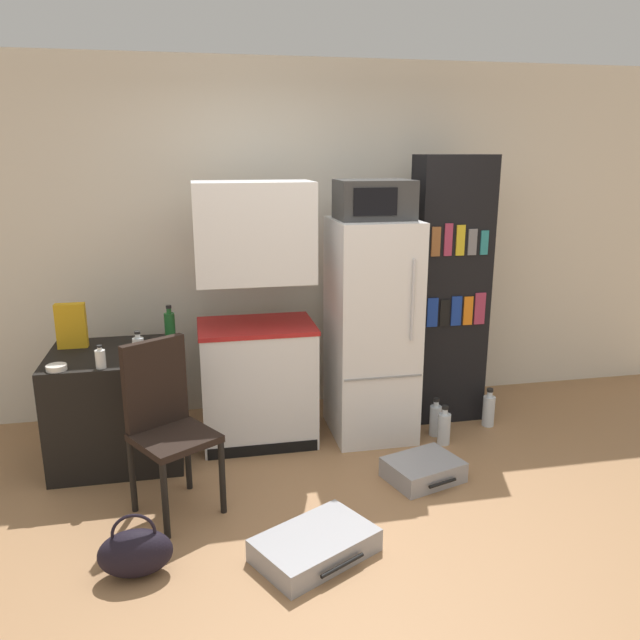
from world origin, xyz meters
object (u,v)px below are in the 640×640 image
bookshelf (449,292)px  suitcase_large_flat (315,545)px  water_bottle_front (435,420)px  water_bottle_middle (444,428)px  bottle_milk_white (100,358)px  side_table (118,405)px  microwave (374,200)px  chair (165,414)px  water_bottle_back (489,410)px  cereal_box (71,326)px  refrigerator (371,330)px  bottle_green_tall (170,326)px  bowl (56,368)px  handbag (135,552)px  kitchen_hutch (256,325)px  suitcase_small_flat (423,470)px  bottle_clear_short (139,349)px

bookshelf → suitcase_large_flat: 2.24m
suitcase_large_flat → bookshelf: bearing=21.3°
water_bottle_front → water_bottle_middle: (0.01, -0.14, 0.00)m
bottle_milk_white → water_bottle_middle: bottle_milk_white is taller
side_table → microwave: (1.76, 0.05, 1.32)m
chair → water_bottle_back: size_ratio=3.35×
bookshelf → chair: 2.29m
microwave → cereal_box: 2.18m
refrigerator → bottle_green_tall: refrigerator is taller
bowl → handbag: bowl is taller
kitchen_hutch → microwave: 1.18m
bowl → suitcase_large_flat: size_ratio=0.17×
chair → suitcase_small_flat: chair is taller
side_table → suitcase_small_flat: 2.05m
bottle_milk_white → suitcase_small_flat: (1.93, -0.39, -0.74)m
chair → handbag: 0.77m
chair → handbag: size_ratio=2.76×
suitcase_large_flat → water_bottle_front: bearing=18.9°
suitcase_small_flat → water_bottle_middle: bearing=36.9°
suitcase_small_flat → water_bottle_front: size_ratio=1.83×
microwave → bottle_clear_short: size_ratio=2.57×
side_table → water_bottle_middle: 2.25m
bottle_green_tall → water_bottle_back: bearing=-5.5°
water_bottle_back → bowl: bearing=-175.0°
chair → suitcase_small_flat: (1.56, -0.01, -0.51)m
bottle_milk_white → handbag: (0.23, -0.99, -0.68)m
water_bottle_front → suitcase_small_flat: bearing=-117.9°
bottle_milk_white → chair: size_ratio=0.14×
handbag → water_bottle_front: (2.02, 1.19, -0.00)m
suitcase_small_flat → water_bottle_front: water_bottle_front is taller
water_bottle_front → microwave: bearing=159.7°
side_table → kitchen_hutch: kitchen_hutch is taller
kitchen_hutch → suitcase_small_flat: 1.47m
bottle_clear_short → handbag: (0.01, -1.07, -0.70)m
bottle_green_tall → chair: size_ratio=0.25×
kitchen_hutch → cereal_box: bearing=177.0°
bottle_clear_short → side_table: bearing=128.2°
side_table → water_bottle_middle: (2.22, -0.26, -0.25)m
kitchen_hutch → bottle_clear_short: kitchen_hutch is taller
side_table → microwave: microwave is taller
bowl → water_bottle_middle: bowl is taller
bottle_green_tall → bowl: size_ratio=2.08×
bottle_milk_white → water_bottle_front: bearing=5.0°
handbag → water_bottle_back: handbag is taller
side_table → bottle_milk_white: bearing=-96.3°
kitchen_hutch → water_bottle_front: (1.27, -0.21, -0.73)m
bowl → water_bottle_back: (2.96, 0.26, -0.64)m
handbag → water_bottle_back: (2.47, 1.26, 0.00)m
cereal_box → bottle_milk_white: bearing=-63.2°
bottle_milk_white → bottle_clear_short: (0.22, 0.08, 0.02)m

